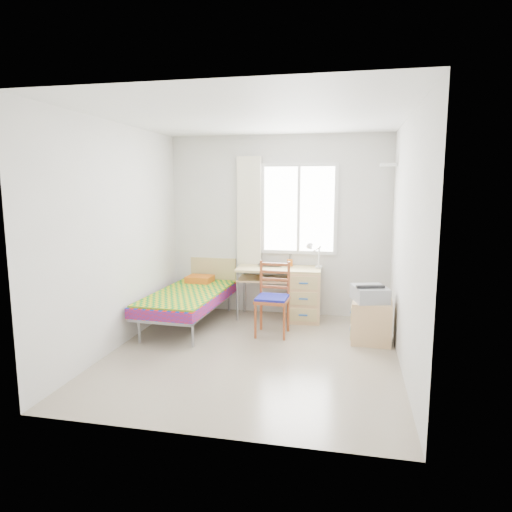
{
  "coord_description": "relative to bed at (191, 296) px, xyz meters",
  "views": [
    {
      "loc": [
        1.05,
        -4.81,
        1.9
      ],
      "look_at": [
        -0.08,
        0.55,
        1.04
      ],
      "focal_mm": 32.0,
      "sensor_mm": 36.0,
      "label": 1
    }
  ],
  "objects": [
    {
      "name": "floating_shelf",
      "position": [
        2.57,
        0.45,
        1.76
      ],
      "size": [
        0.2,
        0.32,
        0.03
      ],
      "primitive_type": "cube",
      "color": "white",
      "rests_on": "wall_right"
    },
    {
      "name": "chair",
      "position": [
        1.19,
        -0.19,
        0.14
      ],
      "size": [
        0.41,
        0.41,
        0.93
      ],
      "rotation": [
        0.0,
        0.0,
        -0.03
      ],
      "color": "brown",
      "rests_on": "floor"
    },
    {
      "name": "printer",
      "position": [
        2.37,
        -0.25,
        0.22
      ],
      "size": [
        0.48,
        0.52,
        0.19
      ],
      "rotation": [
        0.0,
        0.0,
        0.28
      ],
      "color": "#95969C",
      "rests_on": "cabinet"
    },
    {
      "name": "curtain",
      "position": [
        0.66,
        0.73,
        1.06
      ],
      "size": [
        0.35,
        0.05,
        1.7
      ],
      "primitive_type": "cube",
      "color": "beige",
      "rests_on": "wall_back"
    },
    {
      "name": "desk",
      "position": [
        1.45,
        0.49,
        0.01
      ],
      "size": [
        1.21,
        0.61,
        0.74
      ],
      "rotation": [
        0.0,
        0.0,
        0.06
      ],
      "color": "tan",
      "rests_on": "floor"
    },
    {
      "name": "wall_back",
      "position": [
        1.08,
        0.8,
        0.91
      ],
      "size": [
        3.2,
        0.0,
        3.2
      ],
      "primitive_type": "plane",
      "rotation": [
        1.57,
        0.0,
        0.0
      ],
      "color": "silver",
      "rests_on": "ground"
    },
    {
      "name": "floor",
      "position": [
        1.08,
        -0.95,
        -0.39
      ],
      "size": [
        3.5,
        3.5,
        0.0
      ],
      "primitive_type": "plane",
      "color": "#BCAD93",
      "rests_on": "ground"
    },
    {
      "name": "task_lamp",
      "position": [
        1.63,
        0.47,
        0.58
      ],
      "size": [
        0.22,
        0.31,
        0.37
      ],
      "rotation": [
        0.0,
        0.0,
        0.33
      ],
      "color": "white",
      "rests_on": "desk"
    },
    {
      "name": "window",
      "position": [
        1.38,
        0.77,
        1.16
      ],
      "size": [
        1.1,
        0.04,
        1.3
      ],
      "color": "white",
      "rests_on": "wall_back"
    },
    {
      "name": "pen_cup",
      "position": [
        1.28,
        0.65,
        0.4
      ],
      "size": [
        0.1,
        0.1,
        0.1
      ],
      "primitive_type": "cylinder",
      "rotation": [
        0.0,
        0.0,
        0.29
      ],
      "color": "#CB5D16",
      "rests_on": "desk"
    },
    {
      "name": "laptop",
      "position": [
        1.0,
        0.56,
        0.36
      ],
      "size": [
        0.35,
        0.23,
        0.03
      ],
      "primitive_type": "imported",
      "rotation": [
        0.0,
        0.0,
        0.03
      ],
      "color": "black",
      "rests_on": "desk"
    },
    {
      "name": "wall_left",
      "position": [
        -0.52,
        -0.95,
        0.91
      ],
      "size": [
        0.0,
        3.5,
        3.5
      ],
      "primitive_type": "plane",
      "rotation": [
        1.57,
        0.0,
        1.57
      ],
      "color": "silver",
      "rests_on": "ground"
    },
    {
      "name": "cabinet",
      "position": [
        2.4,
        -0.27,
        -0.13
      ],
      "size": [
        0.49,
        0.44,
        0.51
      ],
      "rotation": [
        0.0,
        0.0,
        -0.05
      ],
      "color": "#DDAD71",
      "rests_on": "floor"
    },
    {
      "name": "book",
      "position": [
        0.9,
        0.49,
        0.2
      ],
      "size": [
        0.23,
        0.26,
        0.02
      ],
      "primitive_type": "imported",
      "rotation": [
        0.0,
        0.0,
        0.44
      ],
      "color": "gray",
      "rests_on": "desk"
    },
    {
      "name": "bed",
      "position": [
        0.0,
        0.0,
        0.0
      ],
      "size": [
        0.94,
        1.88,
        0.8
      ],
      "rotation": [
        0.0,
        0.0,
        -0.05
      ],
      "color": "gray",
      "rests_on": "floor"
    },
    {
      "name": "ceiling",
      "position": [
        1.08,
        -0.95,
        2.21
      ],
      "size": [
        3.5,
        3.5,
        0.0
      ],
      "primitive_type": "plane",
      "rotation": [
        3.14,
        0.0,
        0.0
      ],
      "color": "white",
      "rests_on": "wall_back"
    },
    {
      "name": "wall_right",
      "position": [
        2.68,
        -0.95,
        0.91
      ],
      "size": [
        0.0,
        3.5,
        3.5
      ],
      "primitive_type": "plane",
      "rotation": [
        1.57,
        0.0,
        -1.57
      ],
      "color": "silver",
      "rests_on": "ground"
    }
  ]
}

